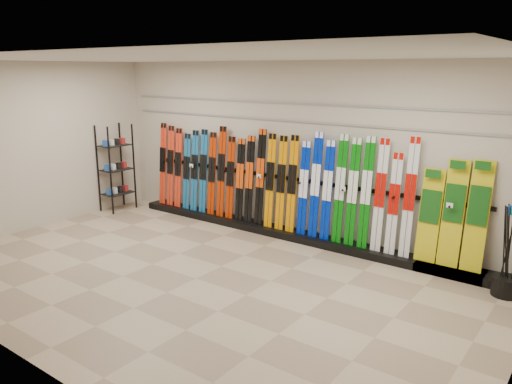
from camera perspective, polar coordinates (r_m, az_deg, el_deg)
The scene contains 12 objects.
floor at distance 7.15m, azimuth -6.89°, elevation -9.80°, with size 8.00×8.00×0.00m, color gray.
back_wall at distance 8.64m, azimuth 4.27°, elevation 4.80°, with size 8.00×8.00×0.00m, color #C0B5A4.
left_wall at distance 9.85m, azimuth -24.43°, elevation 4.72°, with size 5.00×5.00×0.00m, color #C0B5A4.
ceiling at distance 6.55m, azimuth -7.67°, elevation 15.00°, with size 8.00×8.00×0.00m, color silver.
ski_rack_base at distance 8.69m, azimuth 4.58°, elevation -4.95°, with size 8.00×0.40×0.12m, color black.
skis at distance 8.81m, azimuth 1.26°, elevation 1.31°, with size 5.37×0.18×1.80m.
snowboards at distance 7.56m, azimuth 21.65°, elevation -2.47°, with size 0.94×0.24×1.55m.
accessory_rack at distance 10.65m, azimuth -15.69°, elevation 2.68°, with size 0.40×0.60×1.77m, color black.
pole_bin at distance 7.32m, azimuth 26.67°, elevation -9.62°, with size 0.36×0.36×0.25m, color black.
ski_poles at distance 7.17m, azimuth 27.06°, elevation -5.98°, with size 0.28×0.25×1.18m.
slatwall_rail_0 at distance 8.56m, azimuth 4.26°, elevation 8.09°, with size 7.60×0.02×0.03m, color gray.
slatwall_rail_1 at distance 8.53m, azimuth 4.30°, elevation 10.09°, with size 7.60×0.02×0.03m, color gray.
Camera 1 is at (4.54, -4.72, 2.86)m, focal length 35.00 mm.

